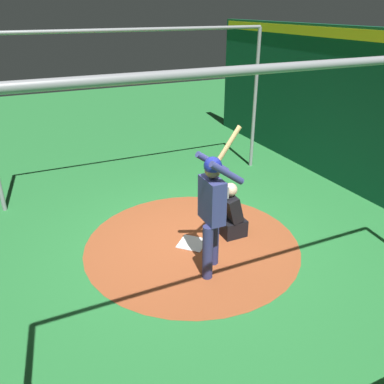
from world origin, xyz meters
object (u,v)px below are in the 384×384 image
Objects in this scene: batter at (213,205)px; baseball_0 at (232,237)px; home_plate at (192,243)px; catcher at (230,215)px.

baseball_0 is (-0.71, -0.60, -1.05)m from batter.
batter reaches higher than home_plate.
batter is at bearing 87.57° from home_plate.
batter reaches higher than catcher.
batter is 2.20× the size of catcher.
batter reaches higher than baseball_0.
home_plate is 0.20× the size of batter.
home_plate is at bearing -11.95° from baseball_0.
batter is (0.03, 0.74, 1.08)m from home_plate.
catcher is (-0.71, 0.00, 0.37)m from home_plate.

